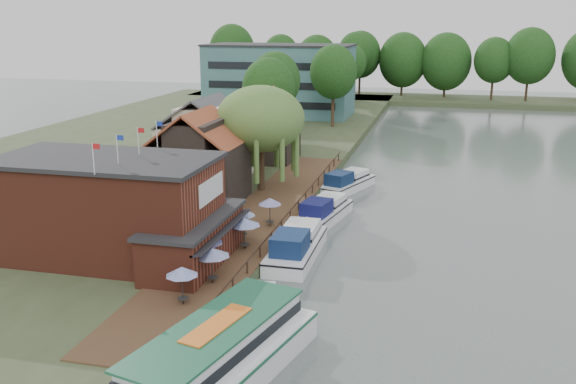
% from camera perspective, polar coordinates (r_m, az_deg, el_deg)
% --- Properties ---
extents(ground, '(260.00, 260.00, 0.00)m').
position_cam_1_polar(ground, '(44.33, 3.80, -8.21)').
color(ground, '#4C5856').
rests_on(ground, ground).
extents(land_bank, '(50.00, 140.00, 1.00)m').
position_cam_1_polar(land_bank, '(85.45, -11.97, 3.33)').
color(land_bank, '#384728').
rests_on(land_bank, ground).
extents(quay_deck, '(6.00, 50.00, 0.10)m').
position_cam_1_polar(quay_deck, '(54.85, -2.54, -2.36)').
color(quay_deck, '#47301E').
rests_on(quay_deck, land_bank).
extents(quay_rail, '(0.20, 49.00, 1.00)m').
position_cam_1_polar(quay_rail, '(54.50, 0.33, -1.97)').
color(quay_rail, black).
rests_on(quay_rail, land_bank).
extents(pub, '(20.00, 11.00, 7.30)m').
position_cam_1_polar(pub, '(46.24, -13.66, -1.49)').
color(pub, maroon).
rests_on(pub, land_bank).
extents(hotel_block, '(25.40, 12.40, 12.30)m').
position_cam_1_polar(hotel_block, '(114.33, -0.73, 9.96)').
color(hotel_block, '#38666B').
rests_on(hotel_block, land_bank).
extents(cottage_a, '(8.60, 7.60, 8.50)m').
position_cam_1_polar(cottage_a, '(59.69, -7.95, 3.12)').
color(cottage_a, black).
rests_on(cottage_a, land_bank).
extents(cottage_b, '(9.60, 8.60, 8.50)m').
position_cam_1_polar(cottage_b, '(69.90, -7.20, 4.91)').
color(cottage_b, beige).
rests_on(cottage_b, land_bank).
extents(cottage_c, '(7.60, 7.60, 8.50)m').
position_cam_1_polar(cottage_c, '(77.05, -1.99, 5.98)').
color(cottage_c, black).
rests_on(cottage_c, land_bank).
extents(willow, '(8.60, 8.60, 10.43)m').
position_cam_1_polar(willow, '(62.67, -2.44, 4.73)').
color(willow, '#476B2D').
rests_on(willow, land_bank).
extents(umbrella_0, '(1.97, 1.97, 2.38)m').
position_cam_1_polar(umbrella_0, '(38.85, -9.37, -8.20)').
color(umbrella_0, '#1B3499').
rests_on(umbrella_0, quay_deck).
extents(umbrella_1, '(2.37, 2.37, 2.38)m').
position_cam_1_polar(umbrella_1, '(41.59, -6.77, -6.50)').
color(umbrella_1, navy).
rests_on(umbrella_1, quay_deck).
extents(umbrella_2, '(2.41, 2.41, 2.38)m').
position_cam_1_polar(umbrella_2, '(43.92, -7.31, -5.31)').
color(umbrella_2, '#1A1B92').
rests_on(umbrella_2, quay_deck).
extents(umbrella_3, '(2.39, 2.39, 2.38)m').
position_cam_1_polar(umbrella_3, '(47.29, -3.89, -3.71)').
color(umbrella_3, '#1C3D9D').
rests_on(umbrella_3, quay_deck).
extents(umbrella_4, '(2.01, 2.01, 2.38)m').
position_cam_1_polar(umbrella_4, '(49.60, -4.05, -2.81)').
color(umbrella_4, navy).
rests_on(umbrella_4, quay_deck).
extents(umbrella_5, '(1.94, 1.94, 2.38)m').
position_cam_1_polar(umbrella_5, '(52.40, -1.62, -1.78)').
color(umbrella_5, navy).
rests_on(umbrella_5, quay_deck).
extents(cruiser_0, '(4.68, 9.63, 2.21)m').
position_cam_1_polar(cruiser_0, '(37.80, -3.04, -10.67)').
color(cruiser_0, white).
rests_on(cruiser_0, ground).
extents(cruiser_1, '(3.50, 10.61, 2.59)m').
position_cam_1_polar(cruiser_1, '(48.49, 0.74, -4.43)').
color(cruiser_1, white).
rests_on(cruiser_1, ground).
extents(cruiser_2, '(4.75, 9.99, 2.31)m').
position_cam_1_polar(cruiser_2, '(57.42, 3.21, -1.45)').
color(cruiser_2, white).
rests_on(cruiser_2, ground).
extents(cruiser_3, '(6.02, 9.83, 2.25)m').
position_cam_1_polar(cruiser_3, '(67.82, 5.28, 1.08)').
color(cruiser_3, white).
rests_on(cruiser_3, ground).
extents(tour_boat, '(7.99, 16.17, 3.40)m').
position_cam_1_polar(tour_boat, '(31.92, -7.07, -14.77)').
color(tour_boat, silver).
rests_on(tour_boat, ground).
extents(swan, '(0.44, 0.44, 0.44)m').
position_cam_1_polar(swan, '(33.17, -5.21, -16.44)').
color(swan, white).
rests_on(swan, ground).
extents(bank_tree_0, '(6.82, 6.82, 11.80)m').
position_cam_1_polar(bank_tree_0, '(84.10, -1.73, 7.89)').
color(bank_tree_0, '#143811').
rests_on(bank_tree_0, land_bank).
extents(bank_tree_1, '(7.15, 7.15, 12.17)m').
position_cam_1_polar(bank_tree_1, '(92.11, -1.15, 8.65)').
color(bank_tree_1, '#143811').
rests_on(bank_tree_1, land_bank).
extents(bank_tree_2, '(7.31, 7.31, 12.78)m').
position_cam_1_polar(bank_tree_2, '(101.28, 4.04, 9.38)').
color(bank_tree_2, '#143811').
rests_on(bank_tree_2, land_bank).
extents(bank_tree_3, '(7.29, 7.29, 11.74)m').
position_cam_1_polar(bank_tree_3, '(120.19, 2.93, 10.06)').
color(bank_tree_3, '#143811').
rests_on(bank_tree_3, land_bank).
extents(bank_tree_4, '(6.20, 6.20, 11.90)m').
position_cam_1_polar(bank_tree_4, '(126.93, 5.54, 10.32)').
color(bank_tree_4, '#143811').
rests_on(bank_tree_4, land_bank).
extents(bank_tree_5, '(7.09, 7.09, 13.92)m').
position_cam_1_polar(bank_tree_5, '(137.72, 5.97, 11.11)').
color(bank_tree_5, '#143811').
rests_on(bank_tree_5, land_bank).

